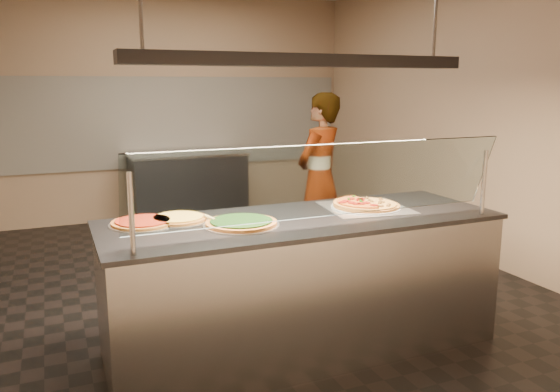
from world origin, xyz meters
name	(u,v)px	position (x,y,z in m)	size (l,w,h in m)	color
ground	(244,288)	(0.00, 0.00, -0.01)	(5.00, 6.00, 0.02)	black
wall_back	(169,107)	(0.00, 3.01, 1.50)	(5.00, 0.02, 3.00)	#92775E
wall_front	(521,172)	(0.00, -3.01, 1.50)	(5.00, 0.02, 3.00)	#92775E
wall_right	(473,114)	(2.51, 0.00, 1.50)	(0.02, 6.00, 3.00)	#92775E
tile_band	(170,122)	(0.00, 2.98, 1.30)	(4.90, 0.02, 1.20)	silver
serving_counter	(302,283)	(0.00, -1.23, 0.47)	(2.66, 0.94, 0.93)	#B7B7BC
sneeze_guard	(328,182)	(0.00, -1.57, 1.23)	(2.42, 0.18, 0.54)	#B7B7BC
perforated_tray	(366,207)	(0.54, -1.14, 0.94)	(0.64, 0.64, 0.01)	silver
half_pizza_pepperoni	(352,205)	(0.42, -1.14, 0.96)	(0.30, 0.50, 0.05)	brown
half_pizza_sausage	(379,203)	(0.65, -1.14, 0.96)	(0.30, 0.50, 0.04)	brown
pizza_spinach	(241,223)	(-0.45, -1.26, 0.95)	(0.48, 0.48, 0.03)	silver
pizza_cheese	(178,218)	(-0.78, -0.98, 0.94)	(0.40, 0.40, 0.03)	silver
pizza_tomato	(143,222)	(-1.01, -0.99, 0.94)	(0.42, 0.42, 0.03)	silver
pizza_spatula	(218,218)	(-0.56, -1.14, 0.96)	(0.21, 0.23, 0.02)	#B7B7BC
prep_table	(188,187)	(0.12, 2.55, 0.47)	(1.49, 0.74, 0.93)	#35353A
worker	(319,177)	(1.02, 0.52, 0.86)	(0.63, 0.41, 1.72)	#2C2A33
heat_lamp_housing	(304,60)	(0.00, -1.23, 1.95)	(2.30, 0.18, 0.08)	#35353A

